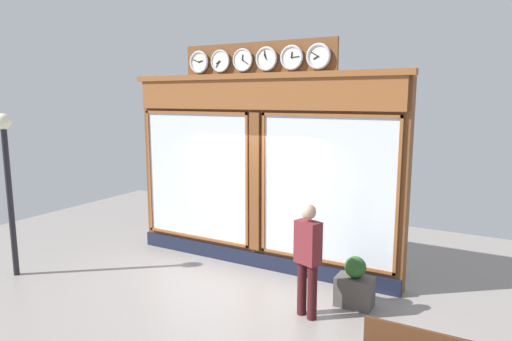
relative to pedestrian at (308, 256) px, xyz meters
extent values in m
plane|color=gray|center=(1.61, 1.45, -0.93)|extent=(14.00, 14.00, 0.00)
cube|color=brown|center=(1.61, -1.50, 0.82)|extent=(5.37, 0.30, 3.50)
cube|color=#191E33|center=(1.61, -1.33, -0.79)|extent=(5.37, 0.08, 0.28)
cube|color=brown|center=(1.61, -1.31, 2.30)|extent=(5.27, 0.08, 0.54)
cube|color=brown|center=(1.61, -1.33, 2.62)|extent=(5.48, 0.20, 0.10)
cube|color=silver|center=(0.24, -1.33, 0.70)|extent=(2.34, 0.02, 2.46)
cube|color=brown|center=(0.24, -1.31, 1.95)|extent=(2.44, 0.04, 0.05)
cube|color=brown|center=(0.24, -1.31, -0.56)|extent=(2.44, 0.04, 0.05)
cube|color=brown|center=(-0.95, -1.31, 0.70)|extent=(0.05, 0.04, 2.56)
cube|color=brown|center=(1.43, -1.31, 0.70)|extent=(0.05, 0.04, 2.56)
cube|color=silver|center=(2.98, -1.33, 0.70)|extent=(2.34, 0.02, 2.46)
cube|color=brown|center=(2.98, -1.31, 1.95)|extent=(2.44, 0.04, 0.05)
cube|color=brown|center=(2.98, -1.31, -0.56)|extent=(2.44, 0.04, 0.05)
cube|color=brown|center=(4.17, -1.31, 0.70)|extent=(0.05, 0.04, 2.56)
cube|color=brown|center=(1.78, -1.31, 0.70)|extent=(0.05, 0.04, 2.56)
cube|color=brown|center=(1.61, -1.32, 0.70)|extent=(0.20, 0.10, 2.56)
cube|color=brown|center=(1.61, -1.37, 2.91)|extent=(3.01, 0.06, 0.61)
cylinder|color=white|center=(0.41, -1.29, 2.91)|extent=(0.34, 0.02, 0.34)
torus|color=silver|center=(0.41, -1.29, 2.91)|extent=(0.43, 0.06, 0.43)
cube|color=black|center=(0.45, -1.27, 2.88)|extent=(0.09, 0.01, 0.06)
cube|color=black|center=(0.47, -1.27, 2.94)|extent=(0.13, 0.01, 0.08)
sphere|color=black|center=(0.41, -1.27, 2.91)|extent=(0.02, 0.02, 0.02)
cylinder|color=white|center=(0.89, -1.29, 2.91)|extent=(0.34, 0.02, 0.34)
torus|color=silver|center=(0.89, -1.29, 2.91)|extent=(0.42, 0.05, 0.42)
cube|color=black|center=(0.88, -1.27, 2.95)|extent=(0.03, 0.01, 0.09)
cube|color=black|center=(0.82, -1.27, 2.91)|extent=(0.14, 0.01, 0.02)
sphere|color=black|center=(0.89, -1.27, 2.91)|extent=(0.02, 0.02, 0.02)
cylinder|color=white|center=(1.37, -1.29, 2.91)|extent=(0.34, 0.02, 0.34)
torus|color=silver|center=(1.37, -1.29, 2.91)|extent=(0.42, 0.05, 0.42)
cube|color=black|center=(1.39, -1.27, 2.95)|extent=(0.05, 0.01, 0.09)
cube|color=black|center=(1.39, -1.27, 2.97)|extent=(0.05, 0.01, 0.14)
sphere|color=black|center=(1.37, -1.27, 2.91)|extent=(0.02, 0.02, 0.02)
cylinder|color=white|center=(1.85, -1.29, 2.91)|extent=(0.34, 0.02, 0.34)
torus|color=silver|center=(1.85, -1.29, 2.91)|extent=(0.41, 0.04, 0.41)
cube|color=black|center=(1.84, -1.27, 2.95)|extent=(0.03, 0.01, 0.09)
cube|color=black|center=(1.79, -1.27, 2.87)|extent=(0.13, 0.01, 0.09)
sphere|color=black|center=(1.85, -1.27, 2.91)|extent=(0.02, 0.02, 0.02)
cylinder|color=white|center=(2.33, -1.29, 2.91)|extent=(0.34, 0.02, 0.34)
torus|color=silver|center=(2.33, -1.29, 2.91)|extent=(0.41, 0.04, 0.41)
cube|color=black|center=(2.37, -1.27, 2.88)|extent=(0.09, 0.01, 0.06)
cube|color=black|center=(2.37, -1.27, 2.85)|extent=(0.10, 0.01, 0.12)
sphere|color=black|center=(2.33, -1.27, 2.91)|extent=(0.02, 0.02, 0.02)
cylinder|color=white|center=(2.81, -1.29, 2.91)|extent=(0.34, 0.02, 0.34)
torus|color=silver|center=(2.81, -1.29, 2.91)|extent=(0.42, 0.05, 0.42)
cube|color=black|center=(2.76, -1.27, 2.92)|extent=(0.09, 0.01, 0.04)
cube|color=black|center=(2.87, -1.27, 2.93)|extent=(0.14, 0.01, 0.06)
sphere|color=black|center=(2.81, -1.27, 2.91)|extent=(0.02, 0.02, 0.02)
cylinder|color=#3A1316|center=(0.09, -0.03, -0.52)|extent=(0.14, 0.14, 0.82)
cylinder|color=#3A1316|center=(-0.09, 0.03, -0.52)|extent=(0.14, 0.14, 0.82)
cube|color=maroon|center=(0.00, 0.00, 0.20)|extent=(0.41, 0.33, 0.62)
sphere|color=tan|center=(0.00, 0.00, 0.65)|extent=(0.22, 0.22, 0.22)
cylinder|color=black|center=(5.20, 1.13, 0.38)|extent=(0.10, 0.10, 2.63)
sphere|color=#F4EFCC|center=(5.20, 1.13, 1.84)|extent=(0.28, 0.28, 0.28)
cube|color=#4C4742|center=(-0.51, -0.67, -0.70)|extent=(0.56, 0.36, 0.46)
sphere|color=#285623|center=(-0.51, -0.67, -0.30)|extent=(0.33, 0.33, 0.33)
camera|label=1|loc=(-2.33, 5.67, 2.23)|focal=31.14mm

